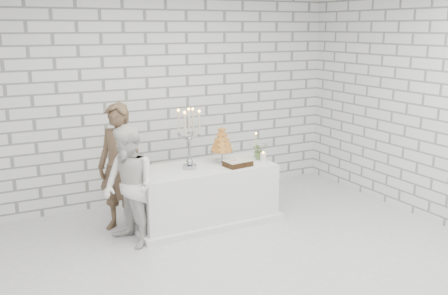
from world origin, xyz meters
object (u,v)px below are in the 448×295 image
cake_table (205,194)px  candelabra (189,139)px  croquembouche (222,144)px  bride (129,187)px  groom (119,168)px

cake_table → candelabra: bearing=-177.3°
candelabra → croquembouche: size_ratio=1.60×
bride → candelabra: 1.01m
groom → candelabra: bearing=35.1°
groom → croquembouche: (1.35, -0.15, 0.18)m
cake_table → bride: (-1.09, -0.27, 0.34)m
groom → candelabra: size_ratio=2.07×
candelabra → groom: bearing=164.4°
bride → groom: bearing=161.2°
bride → candelabra: candelabra is taller
croquembouche → groom: bearing=173.8°
bride → croquembouche: bride is taller
groom → bride: bearing=-43.2°
bride → candelabra: (0.88, 0.26, 0.43)m
cake_table → candelabra: (-0.21, -0.01, 0.77)m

